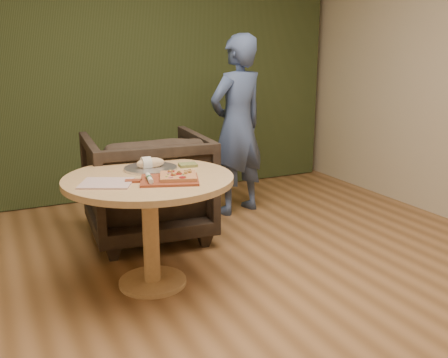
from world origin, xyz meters
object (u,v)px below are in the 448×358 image
flatbread_pizza (178,176)px  serving_tray (151,168)px  pizza_paddle (168,180)px  armchair (147,181)px  person_standing (237,126)px  cutlery_roll (149,178)px  bread_roll (149,163)px  pedestal_table (149,197)px

flatbread_pizza → serving_tray: (-0.06, 0.35, -0.02)m
pizza_paddle → armchair: 1.08m
serving_tray → armchair: (0.18, 0.69, -0.27)m
pizza_paddle → flatbread_pizza: (0.07, -0.01, 0.02)m
serving_tray → person_standing: size_ratio=0.21×
cutlery_roll → armchair: 1.10m
pizza_paddle → bread_roll: size_ratio=2.46×
serving_tray → armchair: size_ratio=0.37×
pizza_paddle → armchair: (0.18, 1.03, -0.27)m
flatbread_pizza → armchair: 1.09m
flatbread_pizza → armchair: armchair is taller
pizza_paddle → person_standing: size_ratio=0.28×
pizza_paddle → armchair: armchair is taller
pedestal_table → armchair: bearing=74.1°
bread_roll → pizza_paddle: bearing=-88.6°
serving_tray → person_standing: bearing=39.6°
cutlery_roll → bread_roll: 0.35m
bread_roll → pedestal_table: bearing=-109.3°
pizza_paddle → flatbread_pizza: 0.07m
person_standing → armchair: bearing=0.4°
cutlery_roll → serving_tray: (0.11, 0.33, -0.02)m
serving_tray → bread_roll: (-0.01, 0.00, 0.04)m
bread_roll → cutlery_roll: bearing=-107.6°
flatbread_pizza → armchair: bearing=83.9°
serving_tray → flatbread_pizza: bearing=-79.5°
pizza_paddle → serving_tray: serving_tray is taller
cutlery_roll → serving_tray: cutlery_roll is taller
serving_tray → bread_roll: size_ratio=1.84×
serving_tray → cutlery_roll: bearing=-108.9°
flatbread_pizza → person_standing: 1.70m
serving_tray → armchair: 0.76m
pedestal_table → serving_tray: bearing=68.1°
armchair → person_standing: 1.07m
bread_roll → armchair: size_ratio=0.20×
pizza_paddle → cutlery_roll: bearing=-165.2°
cutlery_roll → bread_roll: size_ratio=1.03×
flatbread_pizza → person_standing: size_ratio=0.17×
pedestal_table → serving_tray: serving_tray is taller
pizza_paddle → cutlery_roll: cutlery_roll is taller
person_standing → pizza_paddle: bearing=33.7°
serving_tray → armchair: bearing=75.7°
flatbread_pizza → cutlery_roll: (-0.18, 0.02, 0.00)m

